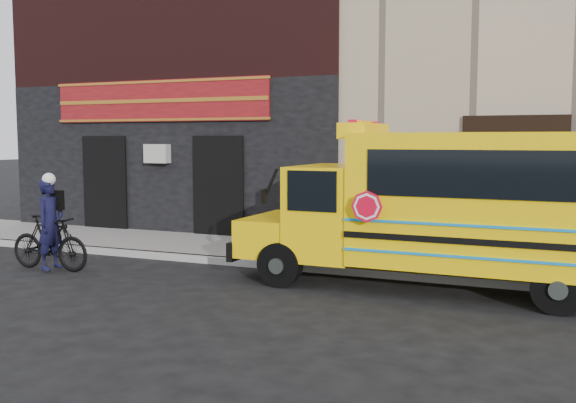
% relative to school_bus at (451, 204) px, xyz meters
% --- Properties ---
extents(ground, '(120.00, 120.00, 0.00)m').
position_rel_school_bus_xyz_m(ground, '(-3.17, -2.08, -1.51)').
color(ground, black).
rests_on(ground, ground).
extents(curb, '(40.00, 0.20, 0.15)m').
position_rel_school_bus_xyz_m(curb, '(-3.17, 0.52, -1.43)').
color(curb, '#9B9C96').
rests_on(curb, ground).
extents(sidewalk, '(40.00, 3.00, 0.15)m').
position_rel_school_bus_xyz_m(sidewalk, '(-3.17, 2.02, -1.43)').
color(sidewalk, slate).
rests_on(sidewalk, ground).
extents(building, '(20.00, 10.70, 12.00)m').
position_rel_school_bus_xyz_m(building, '(-3.21, 8.38, 4.62)').
color(building, tan).
rests_on(building, sidewalk).
extents(school_bus, '(6.93, 2.44, 2.92)m').
position_rel_school_bus_xyz_m(school_bus, '(0.00, 0.00, 0.00)').
color(school_bus, black).
rests_on(school_bus, ground).
extents(bicycle, '(1.87, 0.55, 1.12)m').
position_rel_school_bus_xyz_m(bicycle, '(-7.72, -1.34, -0.95)').
color(bicycle, black).
rests_on(bicycle, ground).
extents(cyclist, '(0.46, 0.68, 1.81)m').
position_rel_school_bus_xyz_m(cyclist, '(-7.60, -1.42, -0.60)').
color(cyclist, black).
rests_on(cyclist, ground).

